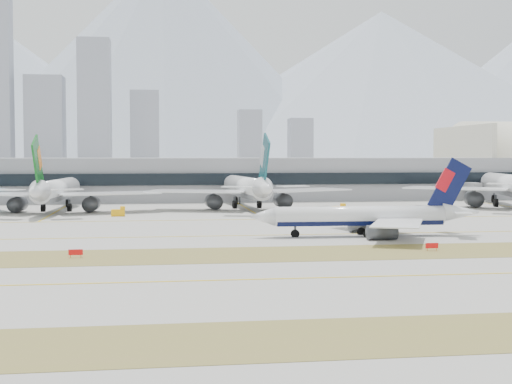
{
  "coord_description": "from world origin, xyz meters",
  "views": [
    {
      "loc": [
        -15.69,
        -145.69,
        16.16
      ],
      "look_at": [
        7.27,
        18.0,
        7.5
      ],
      "focal_mm": 50.0,
      "sensor_mm": 36.0,
      "label": 1
    }
  ],
  "objects": [
    {
      "name": "widebody_china_air",
      "position": [
        92.68,
        60.81,
        6.36
      ],
      "size": [
        65.45,
        65.15,
        23.93
      ],
      "rotation": [
        0.0,
        0.0,
        1.34
      ],
      "color": "white",
      "rests_on": "ground"
    },
    {
      "name": "gse_b",
      "position": [
        -25.56,
        44.18,
        1.05
      ],
      "size": [
        3.55,
        2.0,
        2.6
      ],
      "color": "#FFB00D",
      "rests_on": "ground"
    },
    {
      "name": "widebody_eva",
      "position": [
        -44.07,
        61.65,
        5.74
      ],
      "size": [
        60.43,
        59.22,
        21.58
      ],
      "rotation": [
        0.0,
        0.0,
        1.51
      ],
      "color": "white",
      "rests_on": "ground"
    },
    {
      "name": "mountain_ridge",
      "position": [
        33.0,
        1404.14,
        181.85
      ],
      "size": [
        2830.0,
        1120.0,
        470.0
      ],
      "color": "#9EA8B7",
      "rests_on": "ground"
    },
    {
      "name": "gse_c",
      "position": [
        34.89,
        47.29,
        1.05
      ],
      "size": [
        3.55,
        2.0,
        2.6
      ],
      "color": "#FFB00D",
      "rests_on": "ground"
    },
    {
      "name": "apron_markings",
      "position": [
        0.0,
        -53.95,
        0.02
      ],
      "size": [
        360.0,
        122.22,
        0.06
      ],
      "color": "olive",
      "rests_on": "ground"
    },
    {
      "name": "widebody_cathay",
      "position": [
        11.5,
        66.16,
        5.95
      ],
      "size": [
        62.57,
        61.4,
        22.36
      ],
      "rotation": [
        0.0,
        0.0,
        1.65
      ],
      "color": "white",
      "rests_on": "ground"
    },
    {
      "name": "hold_sign_right",
      "position": [
        30.12,
        -32.0,
        0.88
      ],
      "size": [
        2.2,
        0.15,
        1.35
      ],
      "color": "red",
      "rests_on": "ground"
    },
    {
      "name": "terminal",
      "position": [
        0.0,
        114.84,
        7.5
      ],
      "size": [
        280.0,
        43.1,
        15.0
      ],
      "color": "gray",
      "rests_on": "ground"
    },
    {
      "name": "hold_sign_left",
      "position": [
        -28.29,
        -32.0,
        0.88
      ],
      "size": [
        2.2,
        0.15,
        1.35
      ],
      "color": "red",
      "rests_on": "ground"
    },
    {
      "name": "ground",
      "position": [
        0.0,
        0.0,
        0.0
      ],
      "size": [
        3000.0,
        3000.0,
        0.0
      ],
      "primitive_type": "plane",
      "color": "#9F9C94",
      "rests_on": "ground"
    },
    {
      "name": "taxiing_airliner",
      "position": [
        25.95,
        -9.23,
        3.81
      ],
      "size": [
        47.01,
        40.91,
        15.81
      ],
      "rotation": [
        0.0,
        0.0,
        3.12
      ],
      "color": "white",
      "rests_on": "ground"
    },
    {
      "name": "city_skyline",
      "position": [
        -106.76,
        453.42,
        49.8
      ],
      "size": [
        342.0,
        49.8,
        140.0
      ],
      "color": "#8E92A2",
      "rests_on": "ground"
    }
  ]
}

